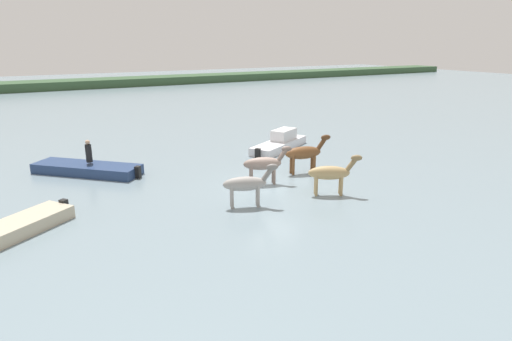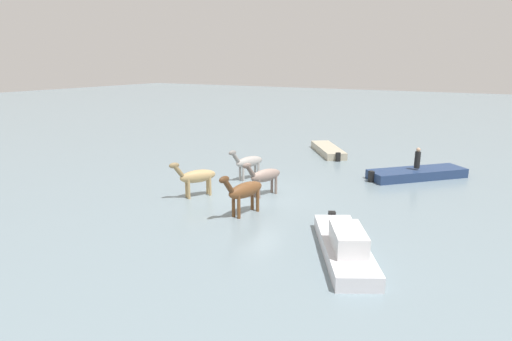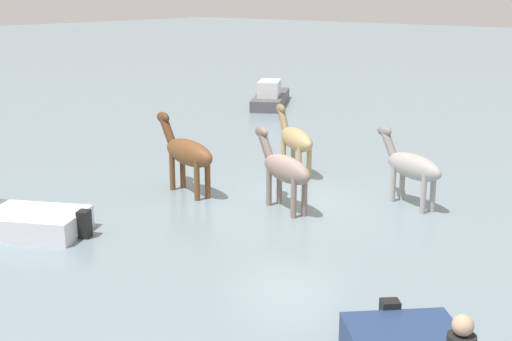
# 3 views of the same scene
# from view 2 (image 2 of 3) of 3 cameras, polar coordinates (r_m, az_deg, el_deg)

# --- Properties ---
(ground_plane) EXTENTS (166.93, 166.93, 0.00)m
(ground_plane) POSITION_cam_2_polar(r_m,az_deg,el_deg) (21.12, -0.17, -3.39)
(ground_plane) COLOR gray
(horse_lead) EXTENTS (2.27, 1.52, 1.87)m
(horse_lead) POSITION_cam_2_polar(r_m,az_deg,el_deg) (20.85, -8.12, -0.82)
(horse_lead) COLOR tan
(horse_lead) RESTS_ON ground_plane
(horse_rear_stallion) EXTENTS (2.37, 1.18, 1.86)m
(horse_rear_stallion) POSITION_cam_2_polar(r_m,az_deg,el_deg) (20.80, 1.15, -0.73)
(horse_rear_stallion) COLOR gray
(horse_rear_stallion) RESTS_ON ground_plane
(horse_gray_outer) EXTENTS (2.32, 1.19, 1.83)m
(horse_gray_outer) POSITION_cam_2_polar(r_m,az_deg,el_deg) (23.72, -1.08, 1.15)
(horse_gray_outer) COLOR #9E9993
(horse_gray_outer) RESTS_ON ground_plane
(horse_dark_mare) EXTENTS (2.58, 1.00, 1.99)m
(horse_dark_mare) POSITION_cam_2_polar(r_m,az_deg,el_deg) (18.21, -1.62, -2.75)
(horse_dark_mare) COLOR brown
(horse_dark_mare) RESTS_ON ground_plane
(boat_dinghy_port) EXTENTS (5.24, 5.17, 0.77)m
(boat_dinghy_port) POSITION_cam_2_polar(r_m,az_deg,el_deg) (25.89, 20.99, -0.56)
(boat_dinghy_port) COLOR navy
(boat_dinghy_port) RESTS_ON ground_plane
(boat_tender_starboard) EXTENTS (5.19, 3.74, 1.35)m
(boat_tender_starboard) POSITION_cam_2_polar(r_m,az_deg,el_deg) (14.99, 11.95, -10.19)
(boat_tender_starboard) COLOR silver
(boat_tender_starboard) RESTS_ON ground_plane
(boat_skiff_near) EXTENTS (4.83, 3.99, 0.75)m
(boat_skiff_near) POSITION_cam_2_polar(r_m,az_deg,el_deg) (31.14, 9.76, 2.63)
(boat_skiff_near) COLOR #B7AD93
(boat_skiff_near) RESTS_ON ground_plane
(person_watcher_seated) EXTENTS (0.32, 0.32, 1.19)m
(person_watcher_seated) POSITION_cam_2_polar(r_m,az_deg,el_deg) (25.52, 21.11, 1.51)
(person_watcher_seated) COLOR black
(person_watcher_seated) RESTS_ON boat_dinghy_port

